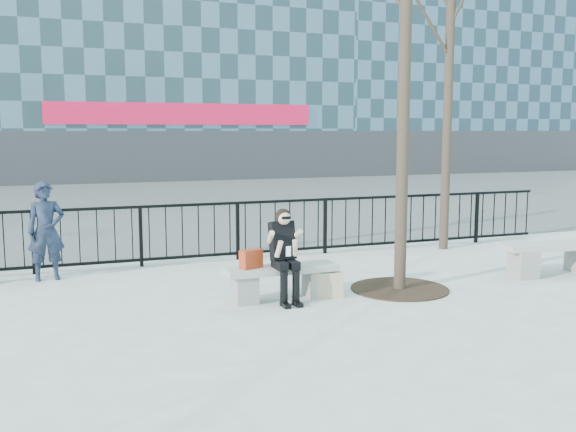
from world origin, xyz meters
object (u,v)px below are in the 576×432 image
object	(u,v)px
seated_woman	(285,256)
standing_man	(46,231)
bench_main	(281,279)
bench_second	(553,255)

from	to	relation	value
seated_woman	standing_man	size ratio (longest dim) A/B	0.83
bench_main	seated_woman	bearing A→B (deg)	-90.00
standing_man	bench_main	bearing A→B (deg)	-44.21
seated_woman	bench_main	bearing A→B (deg)	90.00
bench_second	seated_woman	distance (m)	4.88
bench_main	bench_second	distance (m)	4.87
standing_man	seated_woman	bearing A→B (deg)	-45.97
standing_man	bench_second	bearing A→B (deg)	-23.99
bench_second	seated_woman	size ratio (longest dim) A/B	1.37
bench_main	seated_woman	xyz separation A→B (m)	(0.00, -0.16, 0.37)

